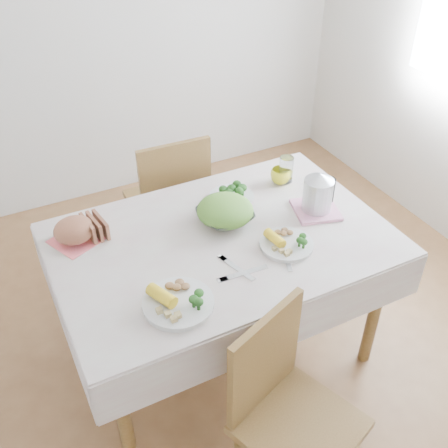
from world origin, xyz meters
name	(u,v)px	position (x,y,z in m)	size (l,w,h in m)	color
floor	(222,349)	(0.00, 0.00, 0.00)	(3.60, 3.60, 0.00)	brown
back_wall	(93,6)	(0.00, 1.80, 1.35)	(3.60, 3.60, 0.00)	silver
dining_table	(222,299)	(0.00, 0.00, 0.38)	(1.40, 0.90, 0.75)	brown
tablecloth	(222,239)	(0.00, 0.00, 0.76)	(1.50, 1.00, 0.01)	beige
chair_near	(300,422)	(-0.07, -0.79, 0.46)	(0.41, 0.41, 0.90)	brown
chair_far	(167,201)	(0.03, 0.80, 0.47)	(0.42, 0.42, 0.94)	brown
salad_bowl	(225,216)	(0.07, 0.10, 0.79)	(0.25, 0.25, 0.06)	white
dinner_plate_left	(178,304)	(-0.34, -0.30, 0.77)	(0.28, 0.28, 0.02)	white
dinner_plate_right	(286,244)	(0.23, -0.18, 0.77)	(0.24, 0.24, 0.02)	white
broccoli_plate	(231,198)	(0.18, 0.26, 0.77)	(0.23, 0.23, 0.02)	beige
napkin	(76,240)	(-0.59, 0.28, 0.76)	(0.19, 0.19, 0.00)	#FF676E
bread_loaf	(74,230)	(-0.59, 0.28, 0.82)	(0.18, 0.17, 0.11)	brown
yellow_mug	(280,176)	(0.48, 0.28, 0.80)	(0.10, 0.10, 0.08)	yellow
glass_tumbler	(286,170)	(0.51, 0.28, 0.83)	(0.07, 0.07, 0.14)	white
pink_tray	(316,210)	(0.50, -0.02, 0.77)	(0.21, 0.21, 0.02)	pink
electric_kettle	(318,190)	(0.50, -0.02, 0.88)	(0.14, 0.14, 0.20)	#B2B5BA
fork_left	(237,268)	(-0.04, -0.21, 0.76)	(0.02, 0.20, 0.00)	silver
fork_right	(286,258)	(0.18, -0.25, 0.76)	(0.02, 0.17, 0.00)	silver
knife	(244,273)	(-0.03, -0.25, 0.76)	(0.02, 0.22, 0.00)	silver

